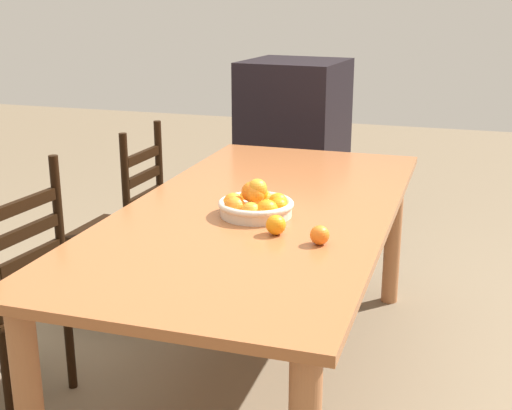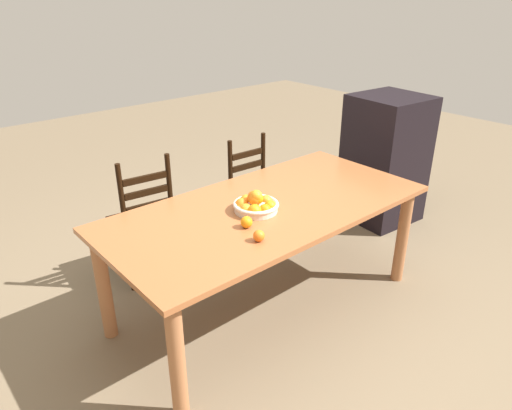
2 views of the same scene
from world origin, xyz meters
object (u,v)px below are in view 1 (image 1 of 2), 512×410
Objects in this scene: orange_loose_1 at (276,225)px; chair_by_cabinet at (8,296)px; cabinet at (294,153)px; chair_near_window at (125,228)px; orange_loose_0 at (320,235)px; fruit_bowl at (256,204)px; dining_table at (261,233)px.

chair_by_cabinet is at bearing 98.11° from orange_loose_1.
cabinet is (2.17, -0.55, 0.12)m from chair_by_cabinet.
orange_loose_0 is (-0.78, -1.14, 0.35)m from chair_near_window.
cabinet is at bearing 12.80° from orange_loose_1.
orange_loose_1 reaches higher than orange_loose_0.
chair_near_window is at bearing 57.17° from fruit_bowl.
chair_by_cabinet is (-0.43, 0.87, -0.20)m from dining_table.
chair_by_cabinet reaches higher than chair_near_window.
orange_loose_0 is at bearing -158.10° from cabinet.
fruit_bowl is 4.36× the size of orange_loose_0.
cabinet is at bearing 160.71° from chair_near_window.
dining_table is 0.99m from chair_by_cabinet.
chair_by_cabinet reaches higher than orange_loose_0.
orange_loose_0 is at bearing -128.06° from fruit_bowl.
fruit_bowl is (-0.55, -0.85, 0.36)m from chair_near_window.
dining_table is 1.81× the size of cabinet.
dining_table is 2.19× the size of chair_near_window.
orange_loose_0 is (-0.23, -0.29, -0.01)m from fruit_bowl.
cabinet is 16.72× the size of orange_loose_1.
chair_near_window is at bearing 55.77° from orange_loose_0.
chair_near_window is 13.84× the size of orange_loose_1.
orange_loose_1 is (0.14, -1.01, 0.34)m from chair_by_cabinet.
orange_loose_0 is at bearing 101.00° from chair_by_cabinet.
orange_loose_1 reaches higher than dining_table.
cabinet reaches higher than fruit_bowl.
chair_by_cabinet is 2.24m from cabinet.
cabinet reaches higher than orange_loose_1.
dining_table is 1.77m from cabinet.
fruit_bowl is at bearing 116.52° from chair_by_cabinet.
orange_loose_0 is (0.09, -1.17, 0.34)m from chair_by_cabinet.
chair_by_cabinet is 1.23m from orange_loose_0.
chair_by_cabinet reaches higher than orange_loose_1.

